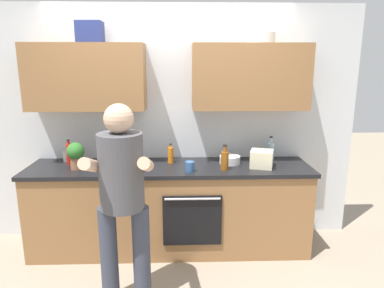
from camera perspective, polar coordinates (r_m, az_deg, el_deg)
The scene contains 14 objects.
ground_plane at distance 3.87m, azimuth -3.51°, elevation -16.48°, with size 12.00×12.00×0.00m, color gray.
back_wall_unit at distance 3.66m, azimuth -3.72°, elevation 6.60°, with size 4.00×0.38×2.50m.
counter at distance 3.67m, azimuth -3.60°, elevation -10.35°, with size 2.84×0.67×0.90m.
person_standing at distance 2.73m, azimuth -11.39°, elevation -7.57°, with size 0.49×0.45×1.63m.
bottle_oil at distance 3.44m, azimuth -11.88°, elevation -2.76°, with size 0.06×0.06×0.20m.
bottle_syrup at distance 3.37m, azimuth 5.39°, elevation -2.60°, with size 0.07×0.07×0.25m.
bottle_water at distance 3.79m, azimuth 12.74°, elevation -1.09°, with size 0.08×0.08×0.26m.
bottle_hotsauce at distance 3.75m, azimuth -19.48°, elevation -1.49°, with size 0.06×0.06×0.26m.
bottle_juice at distance 3.60m, azimuth -3.52°, elevation -1.79°, with size 0.06×0.06×0.20m.
cup_coffee at distance 3.88m, azimuth -19.77°, elevation -1.95°, with size 0.08×0.08×0.11m, color white.
cup_tea at distance 3.32m, azimuth -0.35°, elevation -3.72°, with size 0.09×0.09×0.10m, color #33598C.
mixing_bowl at distance 3.61m, azimuth 6.22°, elevation -2.57°, with size 0.21×0.21×0.08m, color silver.
potted_herb at distance 3.55m, azimuth -18.52°, elevation -1.54°, with size 0.17×0.17×0.26m.
grocery_bag_rice at distance 3.52m, azimuth 11.34°, elevation -2.41°, with size 0.21×0.20×0.17m, color beige.
Camera 1 is at (0.12, -3.36, 1.92)m, focal length 32.55 mm.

